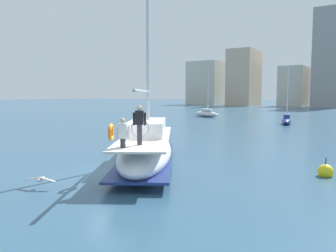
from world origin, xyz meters
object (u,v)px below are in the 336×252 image
moored_catamaran (206,113)px  mooring_buoy (325,172)px  main_sailboat (146,147)px  moored_sloop_near (287,120)px  seagull (41,179)px

moored_catamaran → mooring_buoy: bearing=-57.1°
moored_catamaran → mooring_buoy: size_ratio=7.03×
main_sailboat → moored_sloop_near: main_sailboat is taller
moored_catamaran → mooring_buoy: (20.73, -32.04, -0.36)m
main_sailboat → moored_catamaran: main_sailboat is taller
moored_catamaran → seagull: moored_catamaran is taller
seagull → mooring_buoy: (8.69, 7.64, -0.16)m
mooring_buoy → seagull: bearing=-138.7°
main_sailboat → seagull: size_ratio=10.58×
moored_catamaran → mooring_buoy: 38.16m
moored_catamaran → seagull: size_ratio=5.34×
main_sailboat → seagull: (-1.00, -5.31, -0.55)m
moored_sloop_near → mooring_buoy: (7.20, -25.33, -0.31)m
moored_sloop_near → mooring_buoy: size_ratio=7.14×
seagull → mooring_buoy: size_ratio=1.32×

